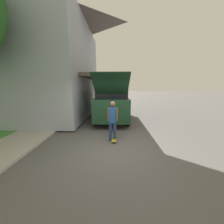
{
  "coord_description": "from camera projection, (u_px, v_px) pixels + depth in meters",
  "views": [
    {
      "loc": [
        0.26,
        -4.35,
        2.21
      ],
      "look_at": [
        0.07,
        2.1,
        0.9
      ],
      "focal_mm": 20.0,
      "sensor_mm": 36.0,
      "label": 1
    }
  ],
  "objects": [
    {
      "name": "ground_plane",
      "position": [
        108.0,
        146.0,
        4.71
      ],
      "size": [
        120.0,
        120.0,
        0.0
      ],
      "primitive_type": "plane",
      "color": "#54514F"
    },
    {
      "name": "car_down_street",
      "position": [
        108.0,
        95.0,
        22.9
      ],
      "size": [
        1.89,
        4.32,
        1.4
      ],
      "color": "#B7B7BC",
      "rests_on": "ground_plane"
    },
    {
      "name": "suv_parked",
      "position": [
        112.0,
        102.0,
        8.53
      ],
      "size": [
        2.09,
        5.65,
        2.82
      ],
      "color": "#193823",
      "rests_on": "ground_plane"
    },
    {
      "name": "skateboarder",
      "position": [
        113.0,
        120.0,
        5.01
      ],
      "size": [
        0.41,
        0.22,
        1.65
      ],
      "color": "navy",
      "rests_on": "ground_plane"
    },
    {
      "name": "skateboard",
      "position": [
        114.0,
        138.0,
        5.27
      ],
      "size": [
        0.21,
        0.82,
        0.1
      ],
      "color": "#A89323",
      "rests_on": "ground_plane"
    },
    {
      "name": "lawn_tree_far",
      "position": [
        70.0,
        65.0,
        13.43
      ],
      "size": [
        4.64,
        4.64,
        6.78
      ],
      "color": "brown",
      "rests_on": "lawn"
    },
    {
      "name": "sidewalk",
      "position": [
        71.0,
        112.0,
        10.68
      ],
      "size": [
        1.8,
        80.0,
        0.1
      ],
      "color": "#ADA89E",
      "rests_on": "ground_plane"
    },
    {
      "name": "lawn",
      "position": [
        20.0,
        112.0,
        10.81
      ],
      "size": [
        10.0,
        80.0,
        0.08
      ],
      "color": "#478E38",
      "rests_on": "ground_plane"
    },
    {
      "name": "house",
      "position": [
        13.0,
        49.0,
        9.0
      ],
      "size": [
        13.66,
        8.39,
        9.25
      ],
      "color": "#99A3B2",
      "rests_on": "lawn"
    }
  ]
}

